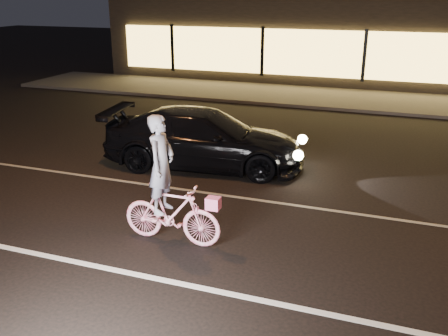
% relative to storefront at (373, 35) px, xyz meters
% --- Properties ---
extents(ground, '(90.00, 90.00, 0.00)m').
position_rel_storefront_xyz_m(ground, '(0.00, -18.97, -2.15)').
color(ground, black).
rests_on(ground, ground).
extents(lane_stripe_near, '(60.00, 0.12, 0.01)m').
position_rel_storefront_xyz_m(lane_stripe_near, '(0.00, -20.47, -2.14)').
color(lane_stripe_near, silver).
rests_on(lane_stripe_near, ground).
extents(lane_stripe_far, '(60.00, 0.10, 0.01)m').
position_rel_storefront_xyz_m(lane_stripe_far, '(0.00, -16.97, -2.14)').
color(lane_stripe_far, gray).
rests_on(lane_stripe_far, ground).
extents(sidewalk, '(30.00, 4.00, 0.12)m').
position_rel_storefront_xyz_m(sidewalk, '(0.00, -5.97, -2.09)').
color(sidewalk, '#383533').
rests_on(sidewalk, ground).
extents(storefront, '(25.40, 8.42, 4.20)m').
position_rel_storefront_xyz_m(storefront, '(0.00, 0.00, 0.00)').
color(storefront, black).
rests_on(storefront, ground).
extents(cyclist, '(1.83, 0.63, 2.31)m').
position_rel_storefront_xyz_m(cyclist, '(-1.90, -19.27, -1.33)').
color(cyclist, '#FF326F').
rests_on(cyclist, ground).
extents(sedan, '(5.22, 2.66, 1.45)m').
position_rel_storefront_xyz_m(sedan, '(-2.84, -15.30, -1.42)').
color(sedan, black).
rests_on(sedan, ground).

